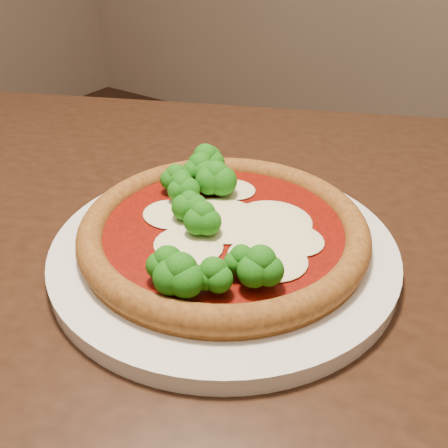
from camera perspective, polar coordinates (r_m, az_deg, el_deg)
The scene contains 3 objects.
dining_table at distance 0.59m, azimuth -5.49°, elevation -9.97°, with size 1.47×1.31×0.75m.
plate at distance 0.51m, azimuth 0.00°, elevation -2.90°, with size 0.35×0.35×0.02m, color silver.
pizza at distance 0.50m, azimuth -0.36°, elevation -0.14°, with size 0.29×0.29×0.06m.
Camera 1 is at (0.52, -0.32, 1.06)m, focal length 40.00 mm.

